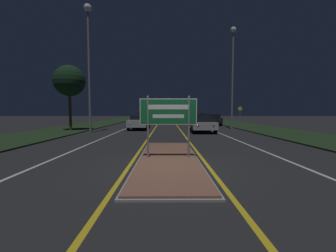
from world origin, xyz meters
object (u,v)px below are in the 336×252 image
Objects in this scene: car_receding_2 at (199,117)px; highway_sign at (168,114)px; warning_sign at (240,114)px; car_approaching_1 at (147,118)px; streetlight_right_near at (233,63)px; car_receding_1 at (211,119)px; car_approaching_0 at (139,122)px; car_receding_0 at (202,123)px; streetlight_left_near at (89,45)px.

highway_sign is at bearing -100.29° from car_receding_2.
car_receding_2 is at bearing 99.16° from warning_sign.
highway_sign reaches higher than car_approaching_1.
car_receding_1 is at bearing 96.41° from streetlight_right_near.
car_approaching_0 is (-9.08, -0.06, -5.73)m from streetlight_right_near.
car_receding_2 is at bearing 91.09° from streetlight_right_near.
streetlight_right_near reaches higher than car_approaching_1.
warning_sign is (2.08, 3.86, -5.01)m from streetlight_right_near.
car_receding_1 is at bearing -24.71° from car_approaching_1.
car_receding_1 is at bearing 37.51° from car_approaching_0.
highway_sign reaches higher than car_receding_1.
warning_sign reaches higher than car_receding_0.
streetlight_right_near is 4.31× the size of warning_sign.
highway_sign is at bearing -83.45° from car_approaching_1.
streetlight_left_near is at bearing -140.27° from car_receding_1.
highway_sign is 16.18m from streetlight_right_near.
streetlight_right_near is 2.12× the size of car_approaching_0.
streetlight_right_near reaches higher than car_receding_0.
car_receding_1 is (11.96, 9.94, -6.30)m from streetlight_left_near.
streetlight_right_near is 14.86m from car_approaching_1.
streetlight_right_near is 7.41m from car_receding_0.
highway_sign is 0.47× the size of car_approaching_0.
car_receding_1 is (-0.71, 6.36, -5.71)m from streetlight_right_near.
highway_sign is 0.48× the size of car_receding_2.
car_receding_2 is 0.98× the size of car_approaching_0.
car_approaching_1 is at bearing 90.45° from car_approaching_0.
streetlight_left_near is 2.34× the size of car_receding_0.
car_approaching_1 is at bearing 131.79° from streetlight_right_near.
car_approaching_1 is (-2.79, 24.31, -0.82)m from highway_sign.
car_receding_0 is at bearing -97.98° from car_receding_2.
streetlight_left_near is 2.46× the size of car_approaching_1.
car_receding_0 is 9.91m from car_receding_1.
streetlight_left_near reaches higher than warning_sign.
highway_sign is at bearing -114.36° from streetlight_right_near.
highway_sign is at bearing -79.05° from car_approaching_0.
car_receding_1 is 12.66m from car_receding_2.
car_approaching_1 reaches higher than car_receding_2.
car_receding_0 is at bearing 2.62° from streetlight_left_near.
car_receding_1 is (2.76, 9.52, 0.02)m from car_receding_0.
car_receding_0 is 0.98× the size of car_receding_1.
car_receding_0 is at bearing -106.15° from car_receding_1.
car_approaching_0 is (-5.61, 3.10, -0.00)m from car_receding_0.
highway_sign is 14.29m from car_approaching_0.
streetlight_left_near is at bearing -104.26° from car_approaching_1.
car_receding_0 is 1.92× the size of warning_sign.
car_approaching_0 is at bearing -89.55° from car_approaching_1.
streetlight_left_near is at bearing -153.23° from warning_sign.
streetlight_left_near is at bearing -135.60° from car_approaching_0.
warning_sign is at bearing 26.77° from streetlight_left_near.
car_receding_0 is at bearing 75.12° from highway_sign.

